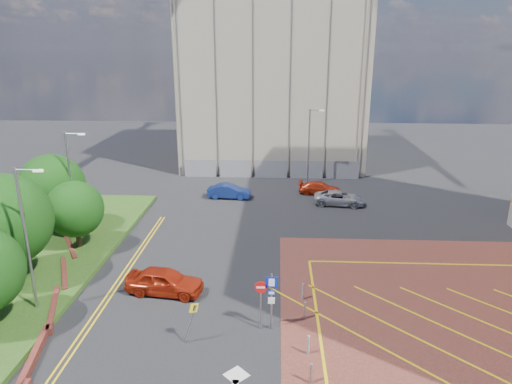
# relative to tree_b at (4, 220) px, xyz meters

# --- Properties ---
(ground) EXTENTS (140.00, 140.00, 0.00)m
(ground) POSITION_rel_tree_b_xyz_m (15.50, -5.00, -4.24)
(ground) COLOR black
(ground) RESTS_ON ground
(retaining_wall) EXTENTS (6.06, 20.33, 0.40)m
(retaining_wall) POSITION_rel_tree_b_xyz_m (3.70, -3.00, -4.04)
(retaining_wall) COLOR brown
(retaining_wall) RESTS_ON ground
(tree_b) EXTENTS (5.60, 5.60, 6.74)m
(tree_b) POSITION_rel_tree_b_xyz_m (0.00, 0.00, 0.00)
(tree_b) COLOR #3D2B1C
(tree_b) RESTS_ON grass_bed
(tree_c) EXTENTS (4.00, 4.00, 4.90)m
(tree_c) POSITION_rel_tree_b_xyz_m (2.00, 5.00, -1.04)
(tree_c) COLOR #3D2B1C
(tree_c) RESTS_ON grass_bed
(tree_d) EXTENTS (5.00, 5.00, 6.08)m
(tree_d) POSITION_rel_tree_b_xyz_m (-1.00, 8.00, -0.37)
(tree_d) COLOR #3D2B1C
(tree_d) RESTS_ON grass_bed
(lamp_left_near) EXTENTS (1.53, 0.16, 8.00)m
(lamp_left_near) POSITION_rel_tree_b_xyz_m (3.08, -3.00, 0.42)
(lamp_left_near) COLOR #9EA0A8
(lamp_left_near) RESTS_ON grass_bed
(lamp_left_far) EXTENTS (1.53, 0.16, 8.00)m
(lamp_left_far) POSITION_rel_tree_b_xyz_m (1.08, 7.00, 0.42)
(lamp_left_far) COLOR #9EA0A8
(lamp_left_far) RESTS_ON grass_bed
(lamp_back) EXTENTS (1.53, 0.16, 8.00)m
(lamp_back) POSITION_rel_tree_b_xyz_m (19.58, 23.00, 0.12)
(lamp_back) COLOR #9EA0A8
(lamp_back) RESTS_ON ground
(sign_cluster) EXTENTS (1.17, 0.12, 3.20)m
(sign_cluster) POSITION_rel_tree_b_xyz_m (15.80, -4.02, -2.28)
(sign_cluster) COLOR #9EA0A8
(sign_cluster) RESTS_ON ground
(warning_sign) EXTENTS (0.81, 0.43, 2.24)m
(warning_sign) POSITION_rel_tree_b_xyz_m (12.11, -5.37, -2.81)
(warning_sign) COLOR #9EA0A8
(warning_sign) RESTS_ON ground
(bollard_row) EXTENTS (0.14, 11.14, 0.90)m
(bollard_row) POSITION_rel_tree_b_xyz_m (17.80, -6.67, -3.77)
(bollard_row) COLOR #9EA0A8
(bollard_row) RESTS_ON forecourt
(construction_building) EXTENTS (21.20, 19.20, 22.00)m
(construction_building) POSITION_rel_tree_b_xyz_m (15.50, 35.00, 6.76)
(construction_building) COLOR #AAA28B
(construction_building) RESTS_ON ground
(construction_fence) EXTENTS (21.60, 0.06, 2.00)m
(construction_fence) POSITION_rel_tree_b_xyz_m (16.50, 25.00, -3.24)
(construction_fence) COLOR gray
(construction_fence) RESTS_ON ground
(car_red_left) EXTENTS (4.83, 2.47, 1.57)m
(car_red_left) POSITION_rel_tree_b_xyz_m (9.60, -0.62, -3.45)
(car_red_left) COLOR #A2230D
(car_red_left) RESTS_ON ground
(car_blue_back) EXTENTS (4.27, 1.75, 1.38)m
(car_blue_back) POSITION_rel_tree_b_xyz_m (11.55, 17.54, -3.55)
(car_blue_back) COLOR navy
(car_blue_back) RESTS_ON ground
(car_red_back) EXTENTS (4.50, 2.51, 1.23)m
(car_red_back) POSITION_rel_tree_b_xyz_m (20.51, 19.22, -3.62)
(car_red_back) COLOR red
(car_red_back) RESTS_ON ground
(car_silver_back) EXTENTS (4.89, 2.71, 1.30)m
(car_silver_back) POSITION_rel_tree_b_xyz_m (22.03, 16.06, -3.59)
(car_silver_back) COLOR #ADAEB5
(car_silver_back) RESTS_ON ground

